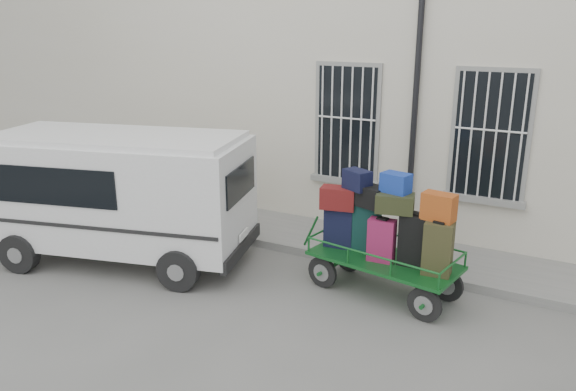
# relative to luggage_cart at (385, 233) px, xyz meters

# --- Properties ---
(ground) EXTENTS (80.00, 80.00, 0.00)m
(ground) POSITION_rel_luggage_cart_xyz_m (-1.24, -0.65, -1.03)
(ground) COLOR #61615C
(ground) RESTS_ON ground
(building) EXTENTS (24.00, 5.15, 6.00)m
(building) POSITION_rel_luggage_cart_xyz_m (-1.24, 4.85, 1.97)
(building) COLOR beige
(building) RESTS_ON ground
(sidewalk) EXTENTS (24.00, 1.70, 0.15)m
(sidewalk) POSITION_rel_luggage_cart_xyz_m (-1.24, 1.55, -0.95)
(sidewalk) COLOR slate
(sidewalk) RESTS_ON ground
(luggage_cart) EXTENTS (2.78, 1.42, 1.99)m
(luggage_cart) POSITION_rel_luggage_cart_xyz_m (0.00, 0.00, 0.00)
(luggage_cart) COLOR black
(luggage_cart) RESTS_ON ground
(van) EXTENTS (4.92, 3.02, 2.32)m
(van) POSITION_rel_luggage_cart_xyz_m (-4.60, -0.92, 0.30)
(van) COLOR white
(van) RESTS_ON ground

